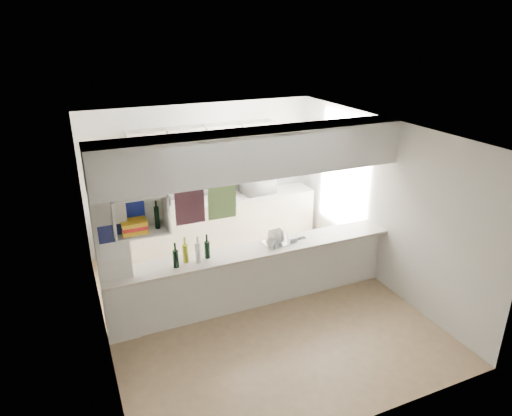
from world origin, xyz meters
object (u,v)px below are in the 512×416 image
bowl (256,174)px  wine_bottles (192,253)px  microwave (258,185)px  dish_rack (278,237)px

bowl → wine_bottles: bearing=-130.8°
microwave → wine_bottles: wine_bottles is taller
wine_bottles → bowl: bearing=49.2°
microwave → bowl: (-0.03, 0.04, 0.20)m
bowl → wine_bottles: size_ratio=0.53×
bowl → microwave: bearing=-57.7°
microwave → wine_bottles: (-1.90, -2.13, -0.03)m
dish_rack → bowl: bearing=66.6°
bowl → dish_rack: 2.19m
microwave → bowl: bearing=-62.7°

